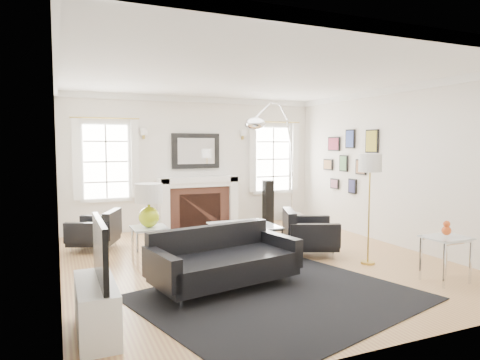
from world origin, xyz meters
name	(u,v)px	position (x,y,z in m)	size (l,w,h in m)	color
floor	(255,261)	(0.00, 0.00, 0.00)	(6.00, 6.00, 0.00)	#A87046
back_wall	(195,163)	(0.00, 3.00, 1.40)	(5.50, 0.04, 2.80)	silver
front_wall	(403,189)	(0.00, -3.00, 1.40)	(5.50, 0.04, 2.80)	silver
left_wall	(57,175)	(-2.75, 0.00, 1.40)	(0.04, 6.00, 2.80)	silver
right_wall	(396,167)	(2.75, 0.00, 1.40)	(0.04, 6.00, 2.80)	silver
ceiling	(255,76)	(0.00, 0.00, 2.80)	(5.50, 6.00, 0.02)	white
crown_molding	(255,80)	(0.00, 0.00, 2.74)	(5.50, 6.00, 0.12)	white
fireplace	(199,203)	(0.00, 2.79, 0.54)	(1.70, 0.69, 1.11)	white
mantel_mirror	(196,151)	(0.00, 2.95, 1.65)	(1.05, 0.07, 0.75)	black
window_left	(106,161)	(-1.85, 2.95, 1.46)	(1.24, 0.15, 1.62)	white
window_right	(273,159)	(1.85, 2.95, 1.46)	(1.24, 0.15, 1.62)	white
gallery_wall	(348,157)	(2.72, 1.30, 1.53)	(0.04, 1.73, 1.29)	black
tv_unit	(97,300)	(-2.44, -1.70, 0.33)	(0.35, 1.00, 1.09)	white
area_rug	(280,298)	(-0.40, -1.55, 0.01)	(3.01, 2.51, 0.01)	black
sofa	(222,261)	(-0.87, -0.90, 0.33)	(1.97, 1.18, 0.60)	black
armchair_left	(97,231)	(-2.15, 1.74, 0.31)	(0.98, 1.03, 0.55)	black
armchair_right	(307,234)	(0.96, 0.05, 0.33)	(1.06, 1.12, 0.60)	black
coffee_table	(244,227)	(0.11, 0.64, 0.41)	(1.00, 1.00, 0.45)	silver
side_table_left	(149,234)	(-1.51, 0.48, 0.45)	(0.51, 0.51, 0.56)	silver
nesting_table	(446,246)	(1.86, -1.87, 0.47)	(0.54, 0.45, 0.60)	silver
gourd_lamp	(149,202)	(-1.51, 0.48, 0.94)	(0.41, 0.41, 0.65)	#B3CB19
orange_vase	(447,229)	(1.86, -1.87, 0.70)	(0.12, 0.12, 0.19)	#DB511C
arc_floor_lamp	(276,160)	(1.40, 1.97, 1.48)	(1.93, 1.79, 2.73)	white
stick_floor_lamp	(370,169)	(1.51, -0.80, 1.43)	(0.34, 0.34, 1.66)	#B89A3F
speaker_tower	(268,202)	(1.58, 2.65, 0.49)	(0.20, 0.20, 0.99)	black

